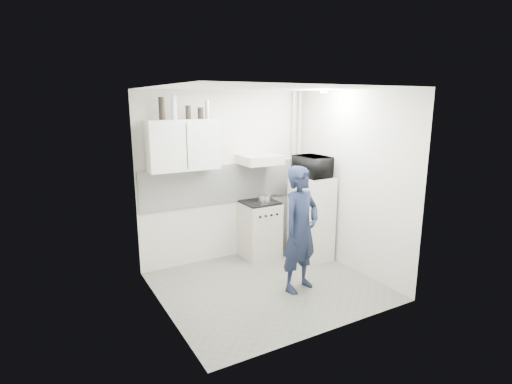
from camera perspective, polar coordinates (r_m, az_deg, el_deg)
floor at (r=5.55m, az=1.71°, el=-13.28°), size 2.80×2.80×0.00m
ceiling at (r=4.99m, az=1.91°, el=14.63°), size 2.80×2.80×0.00m
wall_back at (r=6.19m, az=-4.21°, el=2.17°), size 2.80×0.00×2.80m
wall_left at (r=4.57m, az=-13.40°, el=-2.02°), size 0.00×2.60×2.60m
wall_right at (r=5.95m, az=13.42°, el=1.40°), size 0.00×2.60×2.60m
person at (r=5.21m, az=6.39°, el=-5.33°), size 0.69×0.54×1.65m
stove at (r=6.39m, az=0.48°, el=-5.42°), size 0.55×0.55×0.88m
fridge at (r=6.30m, az=7.86°, el=-3.71°), size 0.58×0.58×1.32m
stove_top at (r=6.26m, az=0.49°, el=-1.45°), size 0.53×0.53×0.03m
saucepan at (r=6.21m, az=1.20°, el=-0.92°), size 0.19×0.19×0.11m
microwave at (r=6.12m, az=8.10°, el=3.66°), size 0.57×0.39×0.31m
bottle_b at (r=5.56m, az=-13.34°, el=11.54°), size 0.08×0.08×0.30m
bottle_c at (r=5.61m, az=-11.65°, el=11.73°), size 0.08×0.08×0.32m
canister_a at (r=5.68m, az=-9.66°, el=11.16°), size 0.07×0.07×0.19m
canister_b at (r=5.74m, az=-7.91°, el=11.10°), size 0.08×0.08×0.16m
bottle_e at (r=5.78m, az=-6.98°, el=11.60°), size 0.06×0.06×0.25m
upper_cabinet at (r=5.67m, az=-10.44°, el=6.63°), size 1.00×0.35×0.70m
range_hood at (r=6.14m, az=0.57°, el=4.66°), size 0.60×0.50×0.14m
backsplash at (r=6.20m, az=-4.13°, el=1.24°), size 2.74×0.03×0.60m
pipe_a at (r=6.78m, az=6.08°, el=3.06°), size 0.05×0.05×2.60m
pipe_b at (r=6.71m, az=5.24°, el=2.98°), size 0.04×0.04×2.60m
ceiling_spot_fixture at (r=5.73m, az=9.67°, el=13.94°), size 0.10×0.10×0.02m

